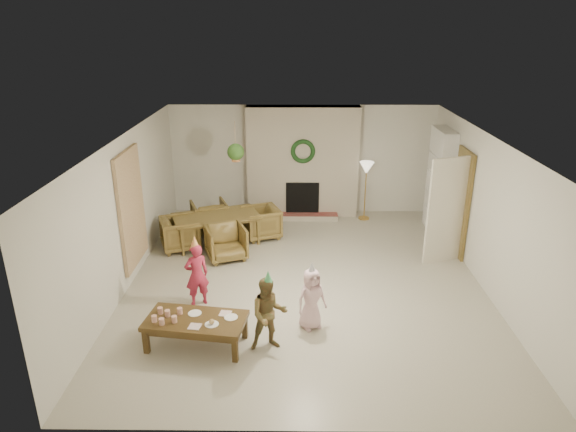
{
  "coord_description": "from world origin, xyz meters",
  "views": [
    {
      "loc": [
        -0.21,
        -7.91,
        4.23
      ],
      "look_at": [
        -0.3,
        0.4,
        1.05
      ],
      "focal_mm": 31.84,
      "sensor_mm": 36.0,
      "label": 1
    }
  ],
  "objects_px": {
    "coffee_table_top": "(196,321)",
    "child_pink": "(311,299)",
    "dining_chair_right": "(261,223)",
    "dining_table": "(217,230)",
    "child_plaid": "(269,314)",
    "dining_chair_near": "(226,242)",
    "child_red": "(197,275)",
    "dining_chair_far": "(209,216)",
    "dining_chair_left": "(180,233)"
  },
  "relations": [
    {
      "from": "dining_chair_near",
      "to": "child_plaid",
      "type": "xyz_separation_m",
      "value": [
        0.94,
        -2.84,
        0.2
      ]
    },
    {
      "from": "dining_chair_far",
      "to": "child_plaid",
      "type": "height_order",
      "value": "child_plaid"
    },
    {
      "from": "dining_table",
      "to": "child_plaid",
      "type": "bearing_deg",
      "value": -92.14
    },
    {
      "from": "dining_chair_left",
      "to": "child_red",
      "type": "distance_m",
      "value": 2.24
    },
    {
      "from": "dining_chair_right",
      "to": "child_pink",
      "type": "xyz_separation_m",
      "value": [
        0.93,
        -3.34,
        0.14
      ]
    },
    {
      "from": "dining_chair_far",
      "to": "dining_chair_left",
      "type": "relative_size",
      "value": 1.0
    },
    {
      "from": "dining_table",
      "to": "child_plaid",
      "type": "relative_size",
      "value": 1.59
    },
    {
      "from": "dining_chair_near",
      "to": "child_plaid",
      "type": "height_order",
      "value": "child_plaid"
    },
    {
      "from": "child_red",
      "to": "dining_chair_near",
      "type": "bearing_deg",
      "value": -124.22
    },
    {
      "from": "dining_table",
      "to": "child_red",
      "type": "xyz_separation_m",
      "value": [
        0.02,
        -2.38,
        0.22
      ]
    },
    {
      "from": "dining_chair_far",
      "to": "dining_chair_left",
      "type": "distance_m",
      "value": 1.05
    },
    {
      "from": "child_red",
      "to": "child_pink",
      "type": "distance_m",
      "value": 1.88
    },
    {
      "from": "child_plaid",
      "to": "child_pink",
      "type": "relative_size",
      "value": 1.13
    },
    {
      "from": "dining_chair_far",
      "to": "dining_chair_left",
      "type": "xyz_separation_m",
      "value": [
        -0.43,
        -0.95,
        0.0
      ]
    },
    {
      "from": "coffee_table_top",
      "to": "child_plaid",
      "type": "distance_m",
      "value": 1.02
    },
    {
      "from": "dining_chair_far",
      "to": "child_plaid",
      "type": "distance_m",
      "value": 4.47
    },
    {
      "from": "dining_chair_far",
      "to": "dining_table",
      "type": "bearing_deg",
      "value": 90.0
    },
    {
      "from": "child_red",
      "to": "dining_chair_left",
      "type": "bearing_deg",
      "value": -97.41
    },
    {
      "from": "dining_chair_right",
      "to": "child_red",
      "type": "height_order",
      "value": "child_red"
    },
    {
      "from": "coffee_table_top",
      "to": "dining_chair_near",
      "type": "bearing_deg",
      "value": 96.88
    },
    {
      "from": "dining_chair_left",
      "to": "coffee_table_top",
      "type": "height_order",
      "value": "dining_chair_left"
    },
    {
      "from": "dining_table",
      "to": "child_red",
      "type": "relative_size",
      "value": 1.62
    },
    {
      "from": "dining_chair_left",
      "to": "dining_chair_far",
      "type": "bearing_deg",
      "value": -45.0
    },
    {
      "from": "dining_chair_right",
      "to": "coffee_table_top",
      "type": "distance_m",
      "value": 3.87
    },
    {
      "from": "dining_chair_near",
      "to": "coffee_table_top",
      "type": "height_order",
      "value": "dining_chair_near"
    },
    {
      "from": "coffee_table_top",
      "to": "child_pink",
      "type": "relative_size",
      "value": 1.45
    },
    {
      "from": "dining_chair_near",
      "to": "dining_chair_right",
      "type": "bearing_deg",
      "value": 38.66
    },
    {
      "from": "dining_chair_left",
      "to": "dining_chair_right",
      "type": "relative_size",
      "value": 1.0
    },
    {
      "from": "dining_chair_right",
      "to": "coffee_table_top",
      "type": "xyz_separation_m",
      "value": [
        -0.67,
        -3.81,
        0.06
      ]
    },
    {
      "from": "dining_chair_near",
      "to": "child_red",
      "type": "relative_size",
      "value": 0.69
    },
    {
      "from": "dining_chair_right",
      "to": "child_red",
      "type": "xyz_separation_m",
      "value": [
        -0.84,
        -2.71,
        0.19
      ]
    },
    {
      "from": "dining_table",
      "to": "child_plaid",
      "type": "xyz_separation_m",
      "value": [
        1.2,
        -3.53,
        0.23
      ]
    },
    {
      "from": "coffee_table_top",
      "to": "child_plaid",
      "type": "xyz_separation_m",
      "value": [
        1.01,
        -0.05,
        0.14
      ]
    },
    {
      "from": "dining_chair_far",
      "to": "child_red",
      "type": "relative_size",
      "value": 0.69
    },
    {
      "from": "dining_chair_near",
      "to": "dining_chair_far",
      "type": "relative_size",
      "value": 1.0
    },
    {
      "from": "child_red",
      "to": "child_plaid",
      "type": "height_order",
      "value": "child_plaid"
    },
    {
      "from": "dining_table",
      "to": "dining_chair_near",
      "type": "bearing_deg",
      "value": -90.0
    },
    {
      "from": "dining_chair_near",
      "to": "dining_chair_far",
      "type": "height_order",
      "value": "same"
    },
    {
      "from": "dining_chair_right",
      "to": "child_red",
      "type": "relative_size",
      "value": 0.69
    },
    {
      "from": "dining_chair_near",
      "to": "child_red",
      "type": "xyz_separation_m",
      "value": [
        -0.24,
        -1.69,
        0.19
      ]
    },
    {
      "from": "dining_table",
      "to": "coffee_table_top",
      "type": "relative_size",
      "value": 1.23
    },
    {
      "from": "dining_chair_near",
      "to": "dining_chair_far",
      "type": "distance_m",
      "value": 1.48
    },
    {
      "from": "dining_chair_left",
      "to": "coffee_table_top",
      "type": "distance_m",
      "value": 3.33
    },
    {
      "from": "dining_chair_left",
      "to": "dining_chair_right",
      "type": "xyz_separation_m",
      "value": [
        1.55,
        0.59,
        0.0
      ]
    },
    {
      "from": "dining_table",
      "to": "child_plaid",
      "type": "height_order",
      "value": "child_plaid"
    },
    {
      "from": "dining_chair_left",
      "to": "dining_chair_right",
      "type": "distance_m",
      "value": 1.66
    },
    {
      "from": "dining_chair_near",
      "to": "coffee_table_top",
      "type": "xyz_separation_m",
      "value": [
        -0.07,
        -2.79,
        0.06
      ]
    },
    {
      "from": "dining_table",
      "to": "dining_chair_far",
      "type": "relative_size",
      "value": 2.34
    },
    {
      "from": "dining_chair_right",
      "to": "child_pink",
      "type": "distance_m",
      "value": 3.47
    },
    {
      "from": "dining_chair_right",
      "to": "child_plaid",
      "type": "relative_size",
      "value": 0.68
    }
  ]
}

